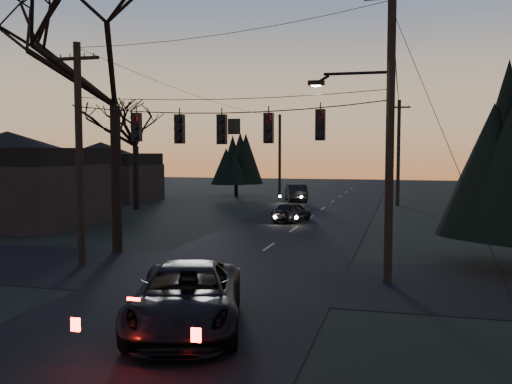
% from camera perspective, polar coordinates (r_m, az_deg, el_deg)
% --- Properties ---
extents(main_road, '(8.00, 120.00, 0.02)m').
position_cam_1_polar(main_road, '(30.22, 3.05, -4.28)').
color(main_road, black).
rests_on(main_road, ground).
extents(cross_road, '(60.00, 7.00, 0.02)m').
position_cam_1_polar(cross_road, '(20.68, -2.57, -8.23)').
color(cross_road, black).
rests_on(cross_road, ground).
extents(utility_pole_right, '(5.00, 0.30, 10.00)m').
position_cam_1_polar(utility_pole_right, '(19.80, 13.01, -8.91)').
color(utility_pole_right, black).
rests_on(utility_pole_right, ground).
extents(utility_pole_left, '(1.80, 0.30, 8.50)m').
position_cam_1_polar(utility_pole_left, '(23.14, -17.03, -7.09)').
color(utility_pole_left, black).
rests_on(utility_pole_left, ground).
extents(utility_pole_far_r, '(1.80, 0.30, 8.50)m').
position_cam_1_polar(utility_pole_far_r, '(47.50, 13.97, -1.33)').
color(utility_pole_far_r, black).
rests_on(utility_pole_far_r, ground).
extents(utility_pole_far_l, '(0.30, 0.30, 8.00)m').
position_cam_1_polar(utility_pole_far_l, '(56.75, 2.37, -0.34)').
color(utility_pole_far_l, black).
rests_on(utility_pole_far_l, ground).
extents(span_signal_assembly, '(11.50, 0.44, 1.57)m').
position_cam_1_polar(span_signal_assembly, '(20.29, -3.27, 6.45)').
color(span_signal_assembly, black).
rests_on(span_signal_assembly, ground).
extents(bare_tree_left, '(9.07, 9.07, 12.72)m').
position_cam_1_polar(bare_tree_left, '(25.68, -14.03, 14.02)').
color(bare_tree_left, black).
rests_on(bare_tree_left, ground).
extents(bare_tree_dist, '(6.98, 6.98, 9.59)m').
position_cam_1_polar(bare_tree_dist, '(43.93, -11.99, 7.02)').
color(bare_tree_dist, black).
rests_on(bare_tree_dist, ground).
extents(evergreen_dist, '(3.42, 3.42, 5.59)m').
position_cam_1_polar(evergreen_dist, '(55.58, -2.01, 3.07)').
color(evergreen_dist, black).
rests_on(evergreen_dist, ground).
extents(house_left_near, '(10.00, 8.00, 5.60)m').
position_cam_1_polar(house_left_near, '(37.26, -23.49, 1.29)').
color(house_left_near, black).
rests_on(house_left_near, ground).
extents(house_left_far, '(9.00, 7.00, 5.20)m').
position_cam_1_polar(house_left_far, '(52.25, -15.23, 1.99)').
color(house_left_far, black).
rests_on(house_left_far, ground).
extents(suv_near, '(4.03, 6.14, 1.57)m').
position_cam_1_polar(suv_near, '(14.48, -6.95, -10.50)').
color(suv_near, black).
rests_on(suv_near, ground).
extents(sedan_oncoming_a, '(2.25, 3.91, 1.25)m').
position_cam_1_polar(sedan_oncoming_a, '(35.68, 3.57, -1.99)').
color(sedan_oncoming_a, black).
rests_on(sedan_oncoming_a, ground).
extents(sedan_oncoming_b, '(2.89, 4.85, 1.51)m').
position_cam_1_polar(sedan_oncoming_b, '(50.03, 3.99, -0.08)').
color(sedan_oncoming_b, black).
rests_on(sedan_oncoming_b, ground).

